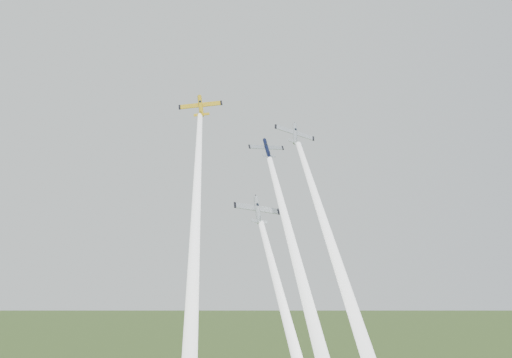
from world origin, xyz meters
name	(u,v)px	position (x,y,z in m)	size (l,w,h in m)	color
plane_yellow	(201,106)	(-11.04, 3.24, 107.87)	(8.76, 8.69, 1.37)	gold
smoke_trail_yellow	(195,232)	(-9.56, -20.90, 81.78)	(2.24, 2.24, 64.75)	white
plane_navy	(267,148)	(2.02, -2.94, 98.24)	(6.76, 6.71, 1.06)	black
smoke_trail_navy	(299,270)	(6.54, -23.16, 75.88)	(2.24, 2.24, 54.57)	white
plane_silver_right	(295,133)	(7.45, -1.17, 101.40)	(8.12, 8.06, 1.27)	silver
smoke_trail_silver_right	(336,260)	(12.27, -22.96, 77.33)	(2.24, 2.24, 59.24)	white
plane_silver_low	(258,210)	(0.26, -10.54, 86.03)	(8.30, 8.24, 1.30)	#A9B0B7
smoke_trail_silver_low	(297,357)	(5.67, -30.26, 63.98)	(2.24, 2.24, 53.74)	white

